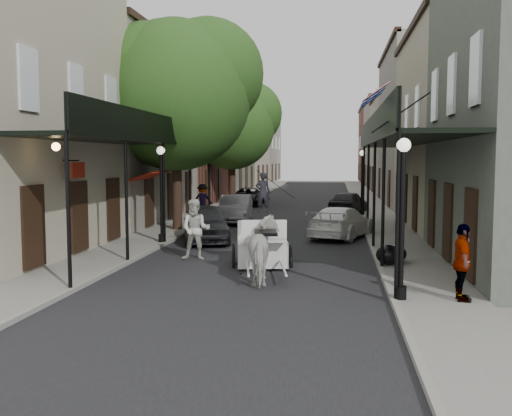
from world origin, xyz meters
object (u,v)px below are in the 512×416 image
(tree_far, at_px, (237,123))
(carriage, at_px, (261,228))
(pedestrian_sidewalk_left, at_px, (203,200))
(lamppost_left, at_px, (161,193))
(tree_near, at_px, (186,89))
(car_left_near, at_px, (206,223))
(pedestrian_sidewalk_right, at_px, (462,263))
(car_right_far, at_px, (348,202))
(horse, at_px, (266,250))
(pedestrian_walking, at_px, (196,230))
(lamppost_right_far, at_px, (362,181))
(lamppost_right_near, at_px, (402,216))
(car_right_near, at_px, (341,222))
(car_left_mid, at_px, (235,209))
(car_left_far, at_px, (248,197))

(tree_far, height_order, carriage, tree_far)
(pedestrian_sidewalk_left, bearing_deg, lamppost_left, 91.21)
(tree_near, bearing_deg, car_left_near, -61.93)
(pedestrian_sidewalk_right, height_order, car_right_far, pedestrian_sidewalk_right)
(horse, relative_size, pedestrian_sidewalk_left, 1.17)
(tree_near, bearing_deg, pedestrian_walking, -72.98)
(lamppost_left, xyz_separation_m, pedestrian_walking, (2.10, -3.00, -1.04))
(tree_near, xyz_separation_m, horse, (4.92, -10.28, -5.60))
(car_right_far, bearing_deg, lamppost_left, 75.32)
(lamppost_right_far, distance_m, pedestrian_sidewalk_left, 9.22)
(lamppost_right_near, xyz_separation_m, car_right_far, (-0.74, 21.37, -1.34))
(lamppost_left, xyz_separation_m, horse, (4.82, -6.11, -1.16))
(lamppost_right_near, xyz_separation_m, pedestrian_walking, (-6.10, 5.00, -1.04))
(lamppost_right_near, distance_m, car_right_near, 11.16)
(tree_far, relative_size, car_left_near, 1.95)
(lamppost_left, relative_size, carriage, 1.24)
(tree_near, relative_size, pedestrian_sidewalk_right, 5.42)
(lamppost_right_far, bearing_deg, pedestrian_sidewalk_left, -168.44)
(carriage, distance_m, car_right_near, 6.90)
(horse, height_order, car_right_far, horse)
(lamppost_left, bearing_deg, lamppost_right_far, 55.65)
(horse, height_order, carriage, carriage)
(car_left_mid, distance_m, car_right_near, 7.40)
(tree_far, height_order, car_right_far, tree_far)
(pedestrian_sidewalk_right, distance_m, car_left_near, 12.22)
(pedestrian_sidewalk_left, bearing_deg, carriage, 107.58)
(lamppost_left, relative_size, car_left_near, 0.84)
(tree_far, distance_m, horse, 25.28)
(car_right_near, relative_size, car_right_far, 1.09)
(pedestrian_walking, bearing_deg, lamppost_right_far, 64.52)
(carriage, bearing_deg, pedestrian_walking, 160.78)
(horse, bearing_deg, carriage, -90.00)
(car_right_near, distance_m, car_right_far, 10.39)
(pedestrian_walking, height_order, car_left_far, pedestrian_walking)
(car_left_near, bearing_deg, car_right_far, 49.44)
(carriage, xyz_separation_m, car_left_far, (-3.85, 22.30, -0.53))
(carriage, height_order, car_right_near, carriage)
(car_right_near, bearing_deg, lamppost_left, 41.92)
(lamppost_right_far, bearing_deg, car_left_near, -121.77)
(lamppost_right_near, distance_m, carriage, 6.09)
(pedestrian_sidewalk_right, bearing_deg, tree_near, 40.66)
(tree_near, height_order, car_left_near, tree_near)
(horse, bearing_deg, car_left_far, -90.13)
(car_left_near, relative_size, car_right_near, 0.97)
(lamppost_right_far, distance_m, car_right_near, 9.19)
(car_right_near, bearing_deg, car_left_mid, -23.95)
(lamppost_right_near, xyz_separation_m, pedestrian_sidewalk_right, (1.36, 0.00, -1.04))
(pedestrian_walking, relative_size, car_right_near, 0.45)
(lamppost_left, height_order, car_right_far, lamppost_left)
(tree_far, bearing_deg, car_right_near, -64.94)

